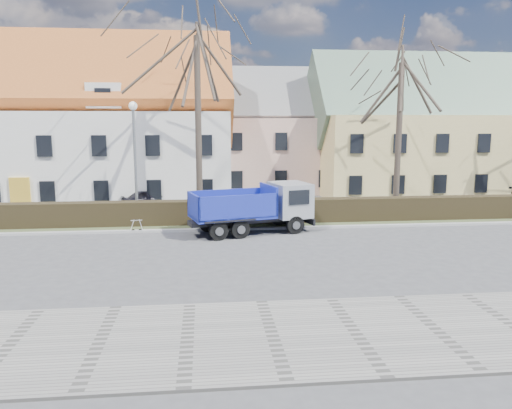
{
  "coord_description": "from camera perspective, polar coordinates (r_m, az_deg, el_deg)",
  "views": [
    {
      "loc": [
        -1.71,
        -20.75,
        5.66
      ],
      "look_at": [
        0.78,
        3.06,
        1.6
      ],
      "focal_mm": 35.0,
      "sensor_mm": 36.0,
      "label": 1
    }
  ],
  "objects": [
    {
      "name": "curb_far",
      "position": [
        26.01,
        -2.05,
        -2.81
      ],
      "size": [
        80.0,
        0.3,
        0.12
      ],
      "primitive_type": "cube",
      "color": "#9B9A98",
      "rests_on": "ground"
    },
    {
      "name": "tree_2",
      "position": [
        31.51,
        16.06,
        8.97
      ],
      "size": [
        8.0,
        8.0,
        11.0
      ],
      "primitive_type": null,
      "color": "#3A3028",
      "rests_on": "ground"
    },
    {
      "name": "sidewalk_near",
      "position": [
        13.58,
        1.88,
        -14.81
      ],
      "size": [
        80.0,
        5.0,
        0.08
      ],
      "primitive_type": "cube",
      "color": "gray",
      "rests_on": "ground"
    },
    {
      "name": "building_pink",
      "position": [
        41.18,
        2.03,
        7.31
      ],
      "size": [
        10.8,
        8.8,
        8.0
      ],
      "primitive_type": null,
      "color": "#D0A393",
      "rests_on": "ground"
    },
    {
      "name": "building_white",
      "position": [
        38.45,
        -23.25,
        7.5
      ],
      "size": [
        26.8,
        10.8,
        9.5
      ],
      "primitive_type": null,
      "color": "silver",
      "rests_on": "ground"
    },
    {
      "name": "building_yellow",
      "position": [
        41.72,
        19.32,
        7.15
      ],
      "size": [
        18.8,
        10.8,
        8.5
      ],
      "primitive_type": null,
      "color": "#D9C377",
      "rests_on": "ground"
    },
    {
      "name": "parked_car_a",
      "position": [
        32.8,
        -11.86,
        0.67
      ],
      "size": [
        4.24,
        2.84,
        1.34
      ],
      "primitive_type": "imported",
      "rotation": [
        0.0,
        0.0,
        1.92
      ],
      "color": "black",
      "rests_on": "ground"
    },
    {
      "name": "streetlight",
      "position": [
        28.09,
        -13.64,
        4.66
      ],
      "size": [
        0.53,
        0.53,
        6.72
      ],
      "primitive_type": null,
      "color": "gray",
      "rests_on": "ground"
    },
    {
      "name": "grass_strip",
      "position": [
        27.58,
        -2.28,
        -2.12
      ],
      "size": [
        80.0,
        3.0,
        0.1
      ],
      "primitive_type": "cube",
      "color": "#3B4627",
      "rests_on": "ground"
    },
    {
      "name": "ground",
      "position": [
        21.57,
        -1.21,
        -5.58
      ],
      "size": [
        120.0,
        120.0,
        0.0
      ],
      "primitive_type": "plane",
      "color": "#434345"
    },
    {
      "name": "dump_truck",
      "position": [
        25.09,
        -0.95,
        -0.44
      ],
      "size": [
        6.77,
        3.91,
        2.55
      ],
      "primitive_type": null,
      "rotation": [
        0.0,
        0.0,
        0.26
      ],
      "color": "navy",
      "rests_on": "ground"
    },
    {
      "name": "tree_1",
      "position": [
        29.26,
        -6.65,
        10.87
      ],
      "size": [
        9.2,
        9.2,
        12.65
      ],
      "primitive_type": null,
      "color": "#3A3028",
      "rests_on": "ground"
    },
    {
      "name": "cart_frame",
      "position": [
        26.11,
        -14.0,
        -2.36
      ],
      "size": [
        0.85,
        0.56,
        0.73
      ],
      "primitive_type": null,
      "rotation": [
        0.0,
        0.0,
        0.13
      ],
      "color": "silver",
      "rests_on": "ground"
    },
    {
      "name": "hedge",
      "position": [
        27.27,
        -2.26,
        -0.97
      ],
      "size": [
        60.0,
        0.9,
        1.3
      ],
      "primitive_type": "cube",
      "color": "black",
      "rests_on": "ground"
    }
  ]
}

